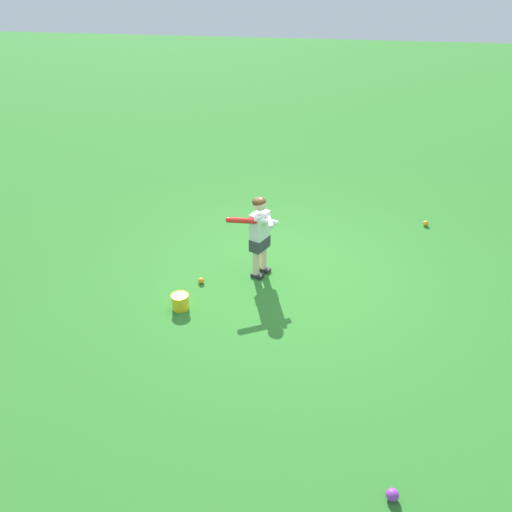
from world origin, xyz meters
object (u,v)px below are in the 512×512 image
(child_batter, at_px, (259,230))
(play_ball_far_right, at_px, (392,495))
(play_ball_by_bucket, at_px, (426,224))
(toy_bucket, at_px, (180,301))
(play_ball_far_left, at_px, (201,281))

(child_batter, distance_m, play_ball_far_right, 3.35)
(play_ball_by_bucket, xyz_separation_m, toy_bucket, (3.10, 2.58, 0.06))
(play_ball_far_left, bearing_deg, play_ball_far_right, 129.48)
(play_ball_by_bucket, xyz_separation_m, play_ball_far_right, (0.82, 4.67, 0.01))
(play_ball_by_bucket, bearing_deg, play_ball_far_left, 34.20)
(child_batter, bearing_deg, play_ball_far_right, 116.60)
(toy_bucket, bearing_deg, play_ball_by_bucket, -140.30)
(play_ball_far_right, bearing_deg, play_ball_far_left, -50.52)
(play_ball_far_left, bearing_deg, play_ball_by_bucket, -145.80)
(play_ball_by_bucket, height_order, play_ball_far_right, play_ball_far_right)
(play_ball_by_bucket, distance_m, toy_bucket, 4.03)
(play_ball_far_right, xyz_separation_m, toy_bucket, (2.28, -2.09, 0.05))
(child_batter, height_order, play_ball_far_right, child_batter)
(child_batter, xyz_separation_m, toy_bucket, (0.80, 0.86, -0.55))
(child_batter, height_order, play_ball_by_bucket, child_batter)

